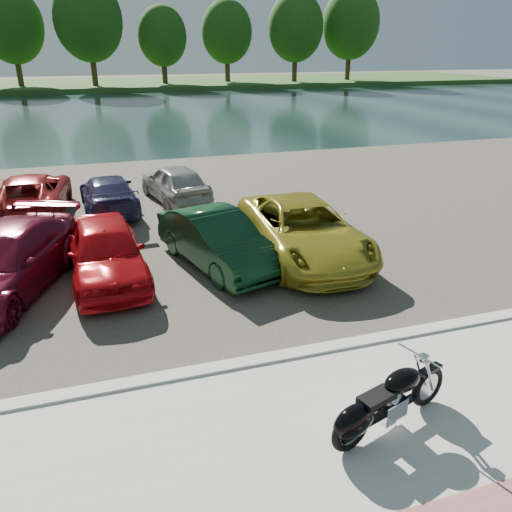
# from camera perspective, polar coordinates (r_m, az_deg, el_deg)

# --- Properties ---
(ground) EXTENTS (200.00, 200.00, 0.00)m
(ground) POSITION_cam_1_polar(r_m,az_deg,el_deg) (8.16, 13.23, -18.37)
(ground) COLOR #595447
(ground) RESTS_ON ground
(promenade) EXTENTS (60.00, 6.00, 0.10)m
(promenade) POSITION_cam_1_polar(r_m,az_deg,el_deg) (7.53, 17.32, -22.62)
(promenade) COLOR #BBB7B0
(promenade) RESTS_ON ground
(kerb) EXTENTS (60.00, 0.30, 0.14)m
(kerb) POSITION_cam_1_polar(r_m,az_deg,el_deg) (9.51, 7.23, -10.69)
(kerb) COLOR #BBB7B0
(kerb) RESTS_ON ground
(parking_lot) EXTENTS (60.00, 18.00, 0.04)m
(parking_lot) POSITION_cam_1_polar(r_m,az_deg,el_deg) (17.33, -5.01, 5.09)
(parking_lot) COLOR #3C3731
(parking_lot) RESTS_ON ground
(river) EXTENTS (120.00, 40.00, 0.00)m
(river) POSITION_cam_1_polar(r_m,az_deg,el_deg) (45.58, -13.38, 15.66)
(river) COLOR #182B2B
(river) RESTS_ON ground
(far_bank) EXTENTS (120.00, 24.00, 0.60)m
(far_bank) POSITION_cam_1_polar(r_m,az_deg,el_deg) (77.38, -15.57, 18.44)
(far_bank) COLOR #284C1B
(far_bank) RESTS_ON ground
(far_trees) EXTENTS (70.25, 10.68, 12.52)m
(far_trees) POSITION_cam_1_polar(r_m,az_deg,el_deg) (71.40, -12.14, 24.23)
(far_trees) COLOR #3B2A15
(far_trees) RESTS_ON far_bank
(motorcycle) EXTENTS (2.27, 1.02, 1.05)m
(motorcycle) POSITION_cam_1_polar(r_m,az_deg,el_deg) (7.65, 14.14, -16.21)
(motorcycle) COLOR black
(motorcycle) RESTS_ON promenade
(car_3) EXTENTS (3.74, 5.50, 1.48)m
(car_3) POSITION_cam_1_polar(r_m,az_deg,el_deg) (12.68, -26.84, -0.58)
(car_3) COLOR maroon
(car_3) RESTS_ON parking_lot
(car_4) EXTENTS (1.98, 4.36, 1.45)m
(car_4) POSITION_cam_1_polar(r_m,az_deg,el_deg) (12.47, -16.76, 0.56)
(car_4) COLOR #B60C12
(car_4) RESTS_ON parking_lot
(car_5) EXTENTS (2.63, 4.48, 1.39)m
(car_5) POSITION_cam_1_polar(r_m,az_deg,el_deg) (12.74, -4.44, 1.85)
(car_5) COLOR black
(car_5) RESTS_ON parking_lot
(car_6) EXTENTS (2.62, 5.48, 1.51)m
(car_6) POSITION_cam_1_polar(r_m,az_deg,el_deg) (13.31, 5.39, 3.00)
(car_6) COLOR #A19725
(car_6) RESTS_ON parking_lot
(car_10) EXTENTS (2.43, 4.95, 1.35)m
(car_10) POSITION_cam_1_polar(r_m,az_deg,el_deg) (18.49, -24.25, 6.53)
(car_10) COLOR maroon
(car_10) RESTS_ON parking_lot
(car_11) EXTENTS (2.04, 4.38, 1.24)m
(car_11) POSITION_cam_1_polar(r_m,az_deg,el_deg) (17.78, -16.53, 6.83)
(car_11) COLOR #28274C
(car_11) RESTS_ON parking_lot
(car_12) EXTENTS (2.37, 4.21, 1.35)m
(car_12) POSITION_cam_1_polar(r_m,az_deg,el_deg) (18.52, -9.24, 8.28)
(car_12) COLOR #9F9F9B
(car_12) RESTS_ON parking_lot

